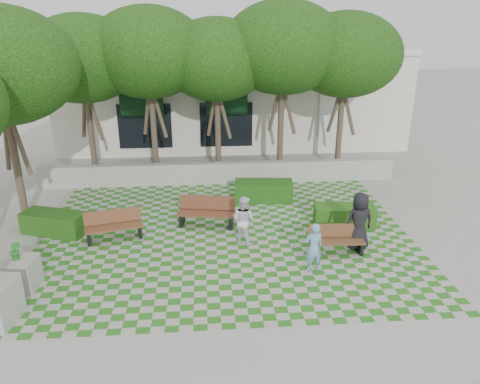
{
  "coord_description": "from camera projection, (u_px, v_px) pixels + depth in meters",
  "views": [
    {
      "loc": [
        -0.62,
        -12.65,
        6.97
      ],
      "look_at": [
        0.5,
        1.5,
        1.4
      ],
      "focal_mm": 35.0,
      "sensor_mm": 36.0,
      "label": 1
    }
  ],
  "objects": [
    {
      "name": "sidewalk_south",
      "position": [
        240.0,
        359.0,
        9.97
      ],
      "size": [
        16.0,
        2.0,
        0.01
      ],
      "primitive_type": "cube",
      "color": "#9E9B93",
      "rests_on": "ground"
    },
    {
      "name": "bench_mid",
      "position": [
        207.0,
        212.0,
        15.97
      ],
      "size": [
        2.0,
        0.98,
        1.01
      ],
      "rotation": [
        0.0,
        0.0,
        -0.19
      ],
      "color": "#562F1D",
      "rests_on": "ground"
    },
    {
      "name": "ground",
      "position": [
        228.0,
        253.0,
        14.33
      ],
      "size": [
        90.0,
        90.0,
        0.0
      ],
      "primitive_type": "plane",
      "color": "gray",
      "rests_on": "ground"
    },
    {
      "name": "person_dark",
      "position": [
        359.0,
        221.0,
        14.3
      ],
      "size": [
        0.97,
        0.71,
        1.83
      ],
      "primitive_type": "imported",
      "rotation": [
        0.0,
        0.0,
        3.29
      ],
      "color": "black",
      "rests_on": "ground"
    },
    {
      "name": "tree_row",
      "position": [
        169.0,
        59.0,
        17.82
      ],
      "size": [
        17.7,
        13.4,
        7.41
      ],
      "color": "#47382B",
      "rests_on": "ground"
    },
    {
      "name": "hedge_west",
      "position": [
        54.0,
        223.0,
        15.47
      ],
      "size": [
        2.24,
        1.46,
        0.73
      ],
      "primitive_type": "cube",
      "rotation": [
        0.0,
        0.0,
        -0.33
      ],
      "color": "#1B4512",
      "rests_on": "ground"
    },
    {
      "name": "retaining_wall",
      "position": [
        220.0,
        173.0,
        19.92
      ],
      "size": [
        15.0,
        0.36,
        0.9
      ],
      "primitive_type": "cube",
      "color": "#9E9B93",
      "rests_on": "ground"
    },
    {
      "name": "building",
      "position": [
        230.0,
        93.0,
        26.54
      ],
      "size": [
        18.0,
        8.92,
        5.15
      ],
      "color": "silver",
      "rests_on": "ground"
    },
    {
      "name": "person_blue",
      "position": [
        314.0,
        247.0,
        13.1
      ],
      "size": [
        0.59,
        0.44,
        1.48
      ],
      "primitive_type": "imported",
      "rotation": [
        0.0,
        0.0,
        3.32
      ],
      "color": "#6E9EC9",
      "rests_on": "ground"
    },
    {
      "name": "lawn",
      "position": [
        226.0,
        238.0,
        15.25
      ],
      "size": [
        12.0,
        12.0,
        0.0
      ],
      "primitive_type": "plane",
      "color": "#2B721E",
      "rests_on": "ground"
    },
    {
      "name": "hedge_east",
      "position": [
        344.0,
        216.0,
        16.02
      ],
      "size": [
        2.13,
        1.06,
        0.71
      ],
      "primitive_type": "cube",
      "rotation": [
        0.0,
        0.0,
        -0.12
      ],
      "color": "#204D14",
      "rests_on": "ground"
    },
    {
      "name": "bench_east",
      "position": [
        336.0,
        240.0,
        14.21
      ],
      "size": [
        1.68,
        0.62,
        0.87
      ],
      "rotation": [
        0.0,
        0.0,
        -0.04
      ],
      "color": "#55351D",
      "rests_on": "ground"
    },
    {
      "name": "bench_west",
      "position": [
        114.0,
        226.0,
        15.04
      ],
      "size": [
        1.9,
        1.01,
        0.95
      ],
      "rotation": [
        0.0,
        0.0,
        0.24
      ],
      "color": "brown",
      "rests_on": "ground"
    },
    {
      "name": "planter_back",
      "position": [
        20.0,
        272.0,
        12.36
      ],
      "size": [
        0.91,
        0.91,
        1.41
      ],
      "rotation": [
        0.0,
        0.0,
        -0.07
      ],
      "color": "#9E9B93",
      "rests_on": "ground"
    },
    {
      "name": "hedge_midright",
      "position": [
        264.0,
        191.0,
        18.13
      ],
      "size": [
        2.28,
        1.08,
        0.77
      ],
      "primitive_type": "cube",
      "rotation": [
        0.0,
        0.0,
        -0.09
      ],
      "color": "#1A4813",
      "rests_on": "ground"
    },
    {
      "name": "person_white",
      "position": [
        243.0,
        220.0,
        14.69
      ],
      "size": [
        0.97,
        0.93,
        1.57
      ],
      "primitive_type": "imported",
      "rotation": [
        0.0,
        0.0,
        2.53
      ],
      "color": "white",
      "rests_on": "ground"
    }
  ]
}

